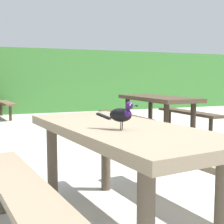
{
  "coord_description": "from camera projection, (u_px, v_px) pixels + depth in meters",
  "views": [
    {
      "loc": [
        -0.65,
        -1.87,
        1.07
      ],
      "look_at": [
        0.14,
        0.11,
        0.84
      ],
      "focal_mm": 50.16,
      "sensor_mm": 36.0,
      "label": 1
    }
  ],
  "objects": [
    {
      "name": "hedge_wall",
      "position": [
        9.0,
        81.0,
        10.06
      ],
      "size": [
        28.0,
        1.8,
        1.99
      ],
      "primitive_type": "cube",
      "color": "#428438",
      "rests_on": "ground"
    },
    {
      "name": "bird_grackle",
      "position": [
        122.0,
        114.0,
        2.0
      ],
      "size": [
        0.22,
        0.22,
        0.18
      ],
      "color": "black",
      "rests_on": "picnic_table_foreground"
    },
    {
      "name": "picnic_table_foreground",
      "position": [
        119.0,
        151.0,
        2.23
      ],
      "size": [
        1.89,
        1.92,
        0.74
      ],
      "color": "#84725B",
      "rests_on": "ground"
    },
    {
      "name": "picnic_table_mid_left",
      "position": [
        157.0,
        106.0,
        5.77
      ],
      "size": [
        1.74,
        1.82,
        0.74
      ],
      "color": "#473828",
      "rests_on": "ground"
    }
  ]
}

